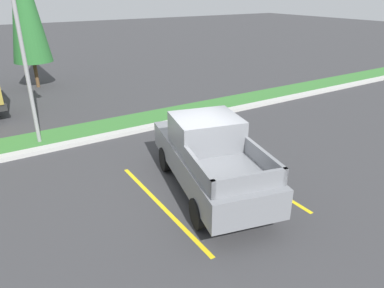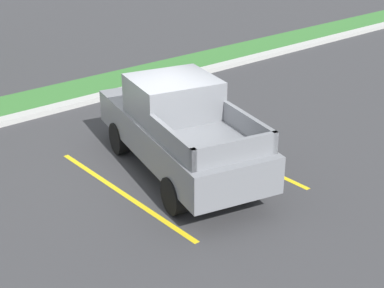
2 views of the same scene
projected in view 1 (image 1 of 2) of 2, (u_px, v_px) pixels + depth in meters
ground_plane at (195, 188)px, 10.23m from camera, size 120.00×120.00×0.00m
parking_line_near at (161, 205)px, 9.43m from camera, size 0.12×4.80×0.01m
parking_line_far at (250, 175)px, 10.95m from camera, size 0.12×4.80×0.01m
curb_strip at (127, 132)px, 14.08m from camera, size 56.00×0.40×0.15m
grass_median at (117, 125)px, 14.95m from camera, size 56.00×1.80×0.06m
pickup_truck_main at (209, 156)px, 9.82m from camera, size 3.08×5.52×2.10m
street_light at (18, 23)px, 11.45m from camera, size 0.24×1.49×7.44m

